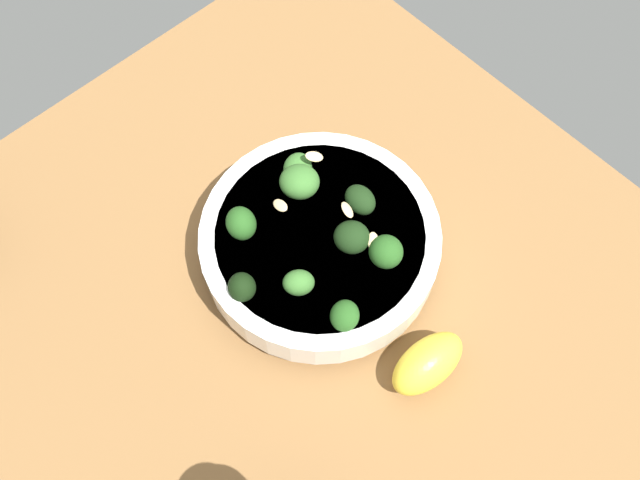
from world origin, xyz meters
The scene contains 3 objects.
ground_plane centered at (0.00, 0.00, -2.35)cm, with size 69.44×69.44×4.71cm, color brown.
bowl_of_broccoli centered at (0.97, -4.83, 3.60)cm, with size 22.48×22.48×9.29cm.
lemon_wedge centered at (-13.90, -4.06, 2.45)cm, with size 7.52×4.07×4.90cm, color yellow.
Camera 1 is at (-19.75, 14.38, 61.66)cm, focal length 38.46 mm.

